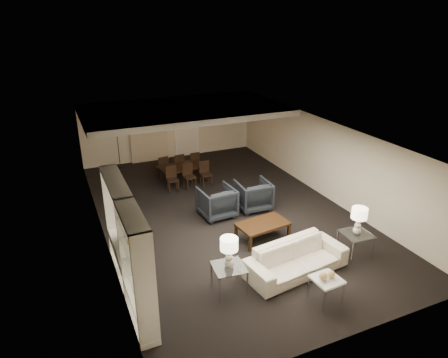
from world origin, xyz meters
name	(u,v)px	position (x,y,z in m)	size (l,w,h in m)	color
floor	(224,213)	(0.00, 0.00, 0.00)	(11.00, 11.00, 0.00)	black
ceiling	(224,132)	(0.00, 0.00, 2.50)	(7.00, 11.00, 0.02)	silver
wall_back	(170,128)	(0.00, 5.50, 1.25)	(7.00, 0.02, 2.50)	beige
wall_front	(352,283)	(0.00, -5.50, 1.25)	(7.00, 0.02, 2.50)	beige
wall_left	(99,195)	(-3.50, 0.00, 1.25)	(0.02, 11.00, 2.50)	beige
wall_right	(323,158)	(3.50, 0.00, 1.25)	(0.02, 11.00, 2.50)	beige
ceiling_soffit	(184,110)	(0.00, 3.50, 2.40)	(7.00, 4.00, 0.20)	silver
curtains	(148,132)	(-0.90, 5.42, 1.20)	(1.50, 0.12, 2.40)	beige
door	(186,131)	(0.70, 5.47, 1.05)	(0.90, 0.05, 2.10)	silver
painting	(218,116)	(2.10, 5.46, 1.55)	(0.95, 0.04, 0.65)	#142D38
media_unit	(127,245)	(-3.31, -2.60, 1.18)	(0.38, 3.40, 2.35)	white
pendant_light	(193,122)	(0.30, 3.50, 1.92)	(0.52, 0.52, 0.24)	#D8591E
sofa	(296,259)	(0.33, -3.39, 0.35)	(2.42, 0.95, 0.71)	beige
coffee_table	(263,231)	(0.33, -1.79, 0.24)	(1.33, 0.78, 0.48)	black
armchair_left	(217,202)	(-0.27, -0.09, 0.45)	(0.96, 0.99, 0.90)	black
armchair_right	(253,195)	(0.93, -0.09, 0.45)	(0.96, 0.99, 0.90)	black
side_table_left	(229,279)	(-1.37, -3.39, 0.31)	(0.67, 0.67, 0.62)	silver
side_table_right	(355,244)	(2.03, -3.39, 0.31)	(0.67, 0.67, 0.62)	silver
table_lamp_left	(229,253)	(-1.37, -3.39, 0.96)	(0.38, 0.38, 0.69)	beige
table_lamp_right	(358,221)	(2.03, -3.39, 0.96)	(0.38, 0.38, 0.69)	beige
marble_table	(326,290)	(0.33, -4.49, 0.28)	(0.55, 0.55, 0.55)	white
gold_gourd_a	(323,276)	(0.23, -4.49, 0.64)	(0.18, 0.18, 0.18)	#F1B87F
gold_gourd_b	(331,274)	(0.43, -4.49, 0.63)	(0.16, 0.16, 0.16)	#DEB775
television	(123,236)	(-3.28, -2.00, 1.07)	(0.15, 1.12, 0.64)	black
vase_blue	(141,283)	(-3.31, -3.88, 1.14)	(0.15, 0.15, 0.16)	#2538A1
vase_amber	(131,241)	(-3.31, -3.27, 1.65)	(0.18, 0.18, 0.18)	#B6943C
floor_speaker	(128,251)	(-3.20, -1.92, 0.61)	(0.13, 0.13, 1.22)	black
dining_table	(184,174)	(-0.33, 2.81, 0.28)	(1.61, 0.90, 0.57)	black
chair_nl	(173,179)	(-0.93, 2.16, 0.42)	(0.39, 0.39, 0.84)	black
chair_nm	(190,177)	(-0.33, 2.16, 0.42)	(0.39, 0.39, 0.84)	black
chair_nr	(206,174)	(0.27, 2.16, 0.42)	(0.39, 0.39, 0.84)	black
chair_fl	(162,167)	(-0.93, 3.46, 0.42)	(0.39, 0.39, 0.84)	black
chair_fm	(178,164)	(-0.33, 3.46, 0.42)	(0.39, 0.39, 0.84)	black
chair_fr	(193,162)	(0.27, 3.46, 0.42)	(0.39, 0.39, 0.84)	black
floor_lamp	(118,146)	(-2.16, 5.20, 0.85)	(0.25, 0.25, 1.70)	black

